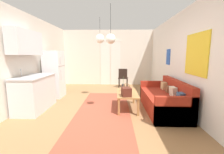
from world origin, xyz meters
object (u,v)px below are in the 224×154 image
couch (165,100)px  accent_chair (123,77)px  bamboo_vase (123,88)px  refrigerator (54,74)px  handbag (126,92)px  pendant_lamp_near (111,39)px  coffee_table (127,95)px  pendant_lamp_far (100,39)px

couch → accent_chair: size_ratio=2.23×
bamboo_vase → refrigerator: refrigerator is taller
handbag → pendant_lamp_near: pendant_lamp_near is taller
accent_chair → handbag: bearing=97.2°
accent_chair → pendant_lamp_near: pendant_lamp_near is taller
couch → coffee_table: bearing=173.9°
handbag → pendant_lamp_far: bearing=121.4°
couch → refrigerator: (-3.44, 1.22, 0.53)m
pendant_lamp_near → accent_chair: bearing=81.6°
coffee_table → pendant_lamp_far: (-0.83, 0.93, 1.58)m
couch → pendant_lamp_near: (-1.44, -0.23, 1.57)m
couch → pendant_lamp_near: 2.14m
pendant_lamp_near → refrigerator: bearing=144.1°
bamboo_vase → handbag: (0.06, -0.50, 0.01)m
refrigerator → coffee_table: bearing=-24.6°
pendant_lamp_near → handbag: bearing=-1.3°
coffee_table → pendant_lamp_near: 1.55m
couch → accent_chair: bearing=109.5°
coffee_table → pendant_lamp_far: pendant_lamp_far is taller
coffee_table → refrigerator: bearing=155.4°
accent_chair → bamboo_vase: bearing=95.7°
accent_chair → pendant_lamp_far: size_ratio=1.06×
couch → refrigerator: 3.69m
accent_chair → pendant_lamp_near: (-0.45, -3.03, 1.37)m
accent_chair → coffee_table: bearing=98.1°
bamboo_vase → refrigerator: (-2.34, 0.96, 0.25)m
couch → bamboo_vase: bamboo_vase is taller
bamboo_vase → pendant_lamp_far: 1.77m
bamboo_vase → handbag: 0.51m
handbag → refrigerator: size_ratio=0.20×
bamboo_vase → pendant_lamp_far: pendant_lamp_far is taller
coffee_table → bamboo_vase: bamboo_vase is taller
handbag → coffee_table: bearing=81.9°
couch → bamboo_vase: size_ratio=4.50×
bamboo_vase → coffee_table: bearing=-56.5°
bamboo_vase → accent_chair: bamboo_vase is taller
refrigerator → accent_chair: refrigerator is taller
handbag → couch: bearing=12.8°
bamboo_vase → pendant_lamp_near: 1.42m
bamboo_vase → handbag: bearing=-83.6°
handbag → pendant_lamp_near: (-0.39, 0.01, 1.28)m
accent_chair → refrigerator: bearing=41.1°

